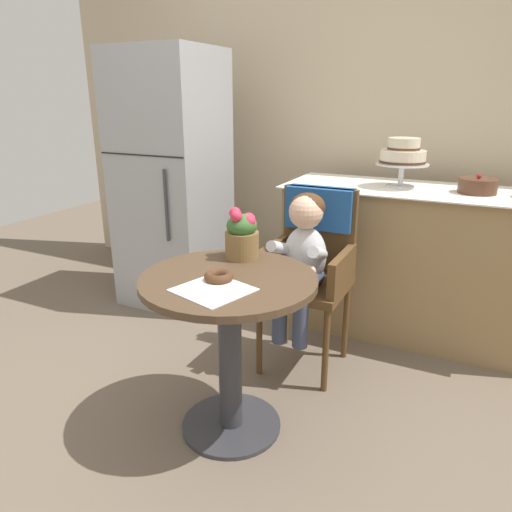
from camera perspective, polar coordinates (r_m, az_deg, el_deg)
name	(u,v)px	position (r m, az deg, el deg)	size (l,w,h in m)	color
ground_plane	(231,426)	(2.26, -2.97, -19.78)	(8.00, 8.00, 0.00)	#6B5B4C
back_wall	(357,104)	(3.50, 12.04, 17.44)	(4.80, 0.10, 2.70)	#C1AD8E
cafe_table	(229,324)	(1.99, -3.22, -8.23)	(0.72, 0.72, 0.72)	#4C3826
wicker_chair	(313,249)	(2.51, 6.88, 0.80)	(0.42, 0.45, 0.95)	brown
seated_child	(303,251)	(2.36, 5.66, 0.63)	(0.27, 0.32, 0.73)	silver
paper_napkin	(213,290)	(1.77, -5.19, -4.08)	(0.25, 0.24, 0.00)	white
donut_front	(219,276)	(1.85, -4.52, -2.42)	(0.12, 0.12, 0.04)	#4C2D19
flower_vase	(242,235)	(2.09, -1.68, 2.59)	(0.15, 0.16, 0.23)	brown
display_counter	(413,262)	(3.01, 18.41, -0.67)	(1.56, 0.62, 0.90)	#93754C
tiered_cake_stand	(403,156)	(2.89, 17.30, 11.49)	(0.30, 0.30, 0.28)	silver
round_layer_cake	(478,186)	(2.88, 25.17, 7.67)	(0.20, 0.20, 0.11)	#4C2D1E
refrigerator	(172,182)	(3.31, -10.13, 8.79)	(0.64, 0.63, 1.70)	#9EA0A5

